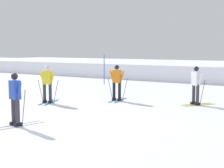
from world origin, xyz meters
TOP-DOWN VIEW (x-y plane):
  - ground_plane at (0.00, 0.00)m, footprint 120.00×120.00m
  - far_snow_ridge at (0.00, 18.24)m, footprint 80.00×8.12m
  - skier_blue at (-1.12, -1.23)m, footprint 0.98×1.64m
  - skier_white at (2.53, 5.68)m, footprint 1.23×1.52m
  - skier_yellow at (-3.36, 2.59)m, footprint 0.95×1.63m
  - skier_orange at (-1.01, 4.82)m, footprint 0.99×1.64m
  - trail_marker_pole at (-5.49, 10.49)m, footprint 0.05×0.05m

SIDE VIEW (x-z plane):
  - ground_plane at x=0.00m, z-range 0.00..0.00m
  - far_snow_ridge at x=0.00m, z-range 0.00..1.22m
  - skier_yellow at x=-3.36m, z-range 0.06..1.77m
  - skier_orange at x=-1.01m, z-range 0.06..1.77m
  - skier_white at x=2.53m, z-range 0.06..1.77m
  - skier_blue at x=-1.12m, z-range 0.06..1.77m
  - trail_marker_pole at x=-5.49m, z-range 0.00..2.05m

